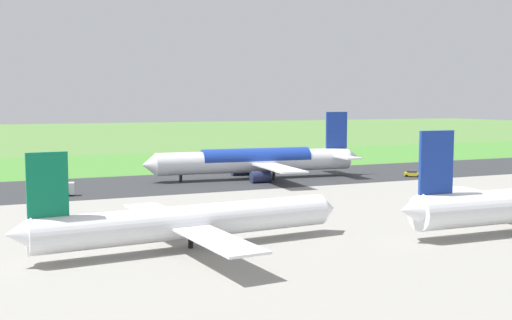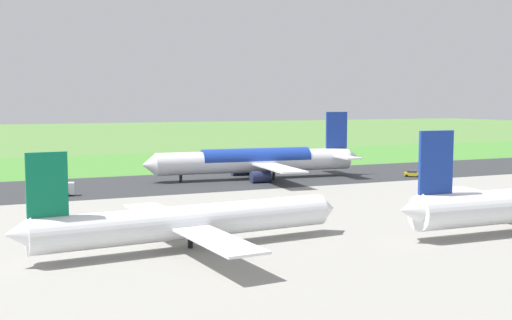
% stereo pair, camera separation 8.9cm
% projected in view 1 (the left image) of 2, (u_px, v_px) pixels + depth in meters
% --- Properties ---
extents(ground_plane, '(800.00, 800.00, 0.00)m').
position_uv_depth(ground_plane, '(275.00, 178.00, 152.36)').
color(ground_plane, '#547F3D').
extents(runway_asphalt, '(600.00, 34.95, 0.06)m').
position_uv_depth(runway_asphalt, '(275.00, 178.00, 152.36)').
color(runway_asphalt, '#2D3033').
rests_on(runway_asphalt, ground).
extents(apron_concrete, '(440.00, 110.00, 0.05)m').
position_uv_depth(apron_concrete, '(470.00, 228.00, 91.73)').
color(apron_concrete, gray).
rests_on(apron_concrete, ground).
extents(grass_verge_foreground, '(600.00, 80.00, 0.04)m').
position_uv_depth(grass_verge_foreground, '(216.00, 162.00, 190.22)').
color(grass_verge_foreground, '#478534').
rests_on(grass_verge_foreground, ground).
extents(airliner_main, '(54.15, 44.33, 15.88)m').
position_uv_depth(airliner_main, '(258.00, 161.00, 150.09)').
color(airliner_main, white).
rests_on(airliner_main, ground).
extents(airliner_parked_far, '(43.95, 35.99, 12.82)m').
position_uv_depth(airliner_parked_far, '(189.00, 221.00, 78.98)').
color(airliner_parked_far, white).
rests_on(airliner_parked_far, ground).
extents(service_car_followme, '(4.34, 4.14, 1.62)m').
position_uv_depth(service_car_followme, '(413.00, 174.00, 153.93)').
color(service_car_followme, gold).
rests_on(service_car_followme, ground).
extents(service_truck_fuel, '(6.08, 3.12, 2.65)m').
position_uv_depth(service_truck_fuel, '(60.00, 189.00, 122.52)').
color(service_truck_fuel, silver).
rests_on(service_truck_fuel, ground).
extents(no_stopping_sign, '(0.60, 0.10, 2.53)m').
position_uv_depth(no_stopping_sign, '(233.00, 156.00, 194.82)').
color(no_stopping_sign, slate).
rests_on(no_stopping_sign, ground).
extents(traffic_cone_orange, '(0.40, 0.40, 0.55)m').
position_uv_depth(traffic_cone_orange, '(220.00, 161.00, 191.65)').
color(traffic_cone_orange, orange).
rests_on(traffic_cone_orange, ground).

